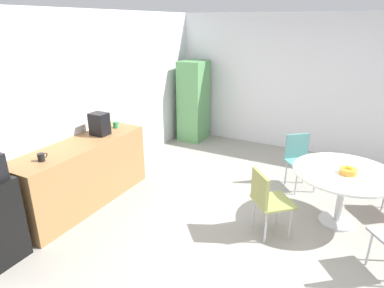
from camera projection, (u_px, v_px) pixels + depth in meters
The scene contains 12 objects.
ground_plane at pixel (282, 233), 4.01m from camera, with size 6.00×6.00×0.00m, color #9E998E.
wall_back at pixel (88, 102), 4.86m from camera, with size 6.00×0.10×2.60m, color silver.
wall_side_right at pixel (327, 87), 6.04m from camera, with size 0.10×6.00×2.60m, color silver.
counter_block at pixel (83, 174), 4.53m from camera, with size 2.03×0.60×0.90m, color #9E7042.
locker_cabinet at pixel (194, 101), 6.94m from camera, with size 0.60×0.50×1.68m, color #599959.
round_table at pixel (344, 180), 4.01m from camera, with size 1.23×1.23×0.72m.
chair_teal at pixel (299, 155), 4.98m from camera, with size 0.59×0.59×0.83m.
chair_olive at pixel (266, 196), 3.80m from camera, with size 0.59×0.59×0.83m.
fruit_bowl at pixel (349, 171), 3.89m from camera, with size 0.20×0.20×0.11m.
mug_white at pixel (41, 157), 3.81m from camera, with size 0.13×0.08×0.09m.
mug_green at pixel (116, 125), 5.00m from camera, with size 0.13×0.08×0.09m.
coffee_maker at pixel (99, 124), 4.66m from camera, with size 0.20×0.24×0.32m, color black.
Camera 1 is at (-3.50, -0.60, 2.43)m, focal length 30.57 mm.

